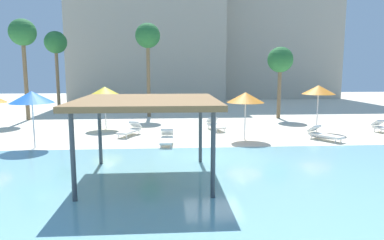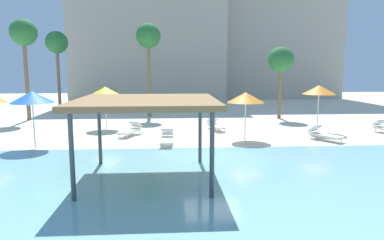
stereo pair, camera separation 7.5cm
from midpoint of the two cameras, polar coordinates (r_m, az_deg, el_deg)
name	(u,v)px [view 2 (the right image)]	position (r m, az deg, el deg)	size (l,w,h in m)	color
ground_plane	(213,156)	(15.31, 3.59, -5.89)	(80.00, 80.00, 0.00)	beige
lagoon_water	(236,201)	(10.35, 7.35, -12.91)	(44.00, 13.50, 0.04)	#7AB7C1
shade_pavilion	(146,104)	(11.78, -7.24, 2.66)	(4.64, 4.64, 2.77)	#42474C
beach_umbrella_orange_0	(319,90)	(22.20, 20.05, 4.64)	(1.95, 1.95, 2.79)	silver
beach_umbrella_yellow_2	(105,91)	(22.57, -13.83, 4.59)	(1.98, 1.98, 2.65)	silver
beach_umbrella_orange_3	(246,97)	(18.69, 8.84, 3.64)	(1.97, 1.97, 2.53)	silver
beach_umbrella_blue_6	(32,97)	(18.14, -24.46, 3.41)	(2.03, 2.03, 2.72)	silver
lounge_chair_2	(324,134)	(19.85, 20.70, -2.14)	(1.50, 1.93, 0.74)	white
lounge_chair_3	(131,130)	(20.18, -9.81, -1.55)	(1.29, 1.98, 0.74)	white
lounge_chair_4	(216,125)	(21.69, 3.95, -0.75)	(1.00, 1.98, 0.74)	white
lounge_chair_5	(167,138)	(17.46, -4.01, -2.99)	(0.68, 1.92, 0.74)	white
palm_tree_0	(57,45)	(33.04, -21.08, 11.37)	(1.90, 1.90, 6.95)	brown
palm_tree_1	(281,61)	(27.31, 14.34, 9.27)	(1.90, 1.90, 5.37)	brown
palm_tree_2	(148,38)	(27.67, -7.03, 13.04)	(1.90, 1.90, 7.20)	brown
palm_tree_3	(24,35)	(28.39, -25.63, 12.30)	(1.90, 1.90, 7.27)	brown
hotel_block_0	(149,25)	(43.12, -6.91, 15.05)	(17.17, 9.16, 17.63)	#B2A893
hotel_block_1	(266,15)	(48.94, 12.02, 16.42)	(17.46, 8.80, 21.52)	#B2A893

